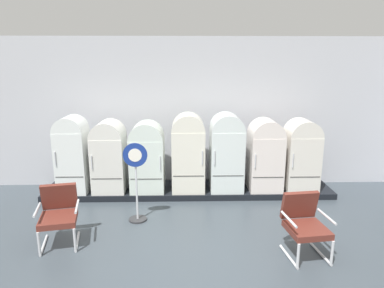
{
  "coord_description": "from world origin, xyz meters",
  "views": [
    {
      "loc": [
        -0.11,
        -4.05,
        2.81
      ],
      "look_at": [
        0.06,
        2.75,
        1.15
      ],
      "focal_mm": 32.8,
      "sensor_mm": 36.0,
      "label": 1
    }
  ],
  "objects_px": {
    "armchair_left": "(59,212)",
    "armchair_right": "(304,222)",
    "refrigerator_2": "(147,155)",
    "refrigerator_3": "(188,150)",
    "sign_stand": "(136,185)",
    "refrigerator_6": "(301,153)",
    "refrigerator_4": "(226,150)",
    "refrigerator_1": "(109,154)",
    "refrigerator_0": "(72,152)",
    "refrigerator_5": "(265,153)"
  },
  "relations": [
    {
      "from": "refrigerator_6",
      "to": "sign_stand",
      "type": "xyz_separation_m",
      "value": [
        -3.27,
        -1.19,
        -0.24
      ]
    },
    {
      "from": "armchair_right",
      "to": "sign_stand",
      "type": "relative_size",
      "value": 0.64
    },
    {
      "from": "refrigerator_3",
      "to": "refrigerator_5",
      "type": "bearing_deg",
      "value": 0.95
    },
    {
      "from": "refrigerator_1",
      "to": "refrigerator_6",
      "type": "relative_size",
      "value": 0.99
    },
    {
      "from": "refrigerator_0",
      "to": "armchair_right",
      "type": "distance_m",
      "value": 4.66
    },
    {
      "from": "refrigerator_2",
      "to": "refrigerator_4",
      "type": "distance_m",
      "value": 1.64
    },
    {
      "from": "refrigerator_1",
      "to": "refrigerator_2",
      "type": "relative_size",
      "value": 1.01
    },
    {
      "from": "refrigerator_1",
      "to": "refrigerator_3",
      "type": "distance_m",
      "value": 1.63
    },
    {
      "from": "refrigerator_2",
      "to": "refrigerator_4",
      "type": "xyz_separation_m",
      "value": [
        1.64,
        0.03,
        0.09
      ]
    },
    {
      "from": "refrigerator_4",
      "to": "refrigerator_0",
      "type": "bearing_deg",
      "value": -179.26
    },
    {
      "from": "refrigerator_0",
      "to": "refrigerator_1",
      "type": "relative_size",
      "value": 1.07
    },
    {
      "from": "refrigerator_3",
      "to": "refrigerator_5",
      "type": "xyz_separation_m",
      "value": [
        1.6,
        0.03,
        -0.07
      ]
    },
    {
      "from": "sign_stand",
      "to": "armchair_left",
      "type": "bearing_deg",
      "value": -147.09
    },
    {
      "from": "refrigerator_1",
      "to": "refrigerator_3",
      "type": "bearing_deg",
      "value": -0.99
    },
    {
      "from": "refrigerator_0",
      "to": "refrigerator_6",
      "type": "distance_m",
      "value": 4.71
    },
    {
      "from": "refrigerator_2",
      "to": "armchair_left",
      "type": "height_order",
      "value": "refrigerator_2"
    },
    {
      "from": "armchair_left",
      "to": "armchair_right",
      "type": "bearing_deg",
      "value": -6.63
    },
    {
      "from": "armchair_right",
      "to": "refrigerator_1",
      "type": "bearing_deg",
      "value": 144.24
    },
    {
      "from": "refrigerator_1",
      "to": "armchair_left",
      "type": "relative_size",
      "value": 1.62
    },
    {
      "from": "refrigerator_1",
      "to": "refrigerator_6",
      "type": "distance_m",
      "value": 3.98
    },
    {
      "from": "sign_stand",
      "to": "refrigerator_4",
      "type": "bearing_deg",
      "value": 35.35
    },
    {
      "from": "armchair_left",
      "to": "refrigerator_5",
      "type": "bearing_deg",
      "value": 28.03
    },
    {
      "from": "refrigerator_6",
      "to": "refrigerator_2",
      "type": "bearing_deg",
      "value": -179.97
    },
    {
      "from": "refrigerator_1",
      "to": "armchair_left",
      "type": "bearing_deg",
      "value": -101.7
    },
    {
      "from": "refrigerator_1",
      "to": "refrigerator_5",
      "type": "bearing_deg",
      "value": -0.03
    },
    {
      "from": "refrigerator_3",
      "to": "armchair_right",
      "type": "relative_size",
      "value": 1.78
    },
    {
      "from": "refrigerator_0",
      "to": "sign_stand",
      "type": "bearing_deg",
      "value": -39.22
    },
    {
      "from": "refrigerator_2",
      "to": "armchair_left",
      "type": "bearing_deg",
      "value": -121.89
    },
    {
      "from": "refrigerator_2",
      "to": "refrigerator_5",
      "type": "height_order",
      "value": "refrigerator_5"
    },
    {
      "from": "armchair_right",
      "to": "refrigerator_2",
      "type": "bearing_deg",
      "value": 136.92
    },
    {
      "from": "refrigerator_3",
      "to": "sign_stand",
      "type": "height_order",
      "value": "refrigerator_3"
    },
    {
      "from": "refrigerator_5",
      "to": "armchair_left",
      "type": "distance_m",
      "value": 4.14
    },
    {
      "from": "refrigerator_2",
      "to": "armchair_left",
      "type": "relative_size",
      "value": 1.6
    },
    {
      "from": "refrigerator_0",
      "to": "refrigerator_6",
      "type": "relative_size",
      "value": 1.06
    },
    {
      "from": "refrigerator_2",
      "to": "refrigerator_3",
      "type": "height_order",
      "value": "refrigerator_3"
    },
    {
      "from": "refrigerator_0",
      "to": "armchair_left",
      "type": "relative_size",
      "value": 1.74
    },
    {
      "from": "refrigerator_3",
      "to": "armchair_left",
      "type": "height_order",
      "value": "refrigerator_3"
    },
    {
      "from": "armchair_right",
      "to": "refrigerator_5",
      "type": "bearing_deg",
      "value": 91.23
    },
    {
      "from": "refrigerator_4",
      "to": "refrigerator_6",
      "type": "bearing_deg",
      "value": -0.93
    },
    {
      "from": "refrigerator_6",
      "to": "armchair_right",
      "type": "height_order",
      "value": "refrigerator_6"
    },
    {
      "from": "refrigerator_3",
      "to": "refrigerator_5",
      "type": "distance_m",
      "value": 1.6
    },
    {
      "from": "refrigerator_2",
      "to": "refrigerator_4",
      "type": "height_order",
      "value": "refrigerator_4"
    },
    {
      "from": "refrigerator_1",
      "to": "armchair_right",
      "type": "xyz_separation_m",
      "value": [
        3.28,
        -2.36,
        -0.4
      ]
    },
    {
      "from": "refrigerator_2",
      "to": "refrigerator_5",
      "type": "xyz_separation_m",
      "value": [
        2.45,
        0.03,
        0.02
      ]
    },
    {
      "from": "refrigerator_0",
      "to": "refrigerator_4",
      "type": "bearing_deg",
      "value": 0.74
    },
    {
      "from": "refrigerator_4",
      "to": "armchair_left",
      "type": "bearing_deg",
      "value": -145.59
    },
    {
      "from": "refrigerator_2",
      "to": "sign_stand",
      "type": "distance_m",
      "value": 1.21
    },
    {
      "from": "refrigerator_1",
      "to": "refrigerator_2",
      "type": "xyz_separation_m",
      "value": [
        0.79,
        -0.03,
        -0.02
      ]
    },
    {
      "from": "refrigerator_4",
      "to": "refrigerator_5",
      "type": "bearing_deg",
      "value": 0.01
    },
    {
      "from": "refrigerator_4",
      "to": "armchair_right",
      "type": "height_order",
      "value": "refrigerator_4"
    }
  ]
}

